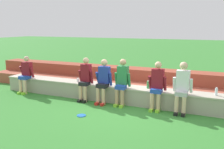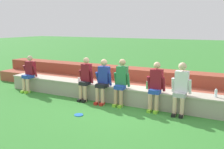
{
  "view_description": "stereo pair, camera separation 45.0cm",
  "coord_description": "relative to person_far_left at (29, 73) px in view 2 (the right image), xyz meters",
  "views": [
    {
      "loc": [
        2.51,
        -6.98,
        2.42
      ],
      "look_at": [
        -0.7,
        0.29,
        0.88
      ],
      "focal_mm": 40.37,
      "sensor_mm": 36.0,
      "label": 1
    },
    {
      "loc": [
        2.91,
        -6.79,
        2.42
      ],
      "look_at": [
        -0.7,
        0.29,
        0.88
      ],
      "focal_mm": 40.37,
      "sensor_mm": 36.0,
      "label": 2
    }
  ],
  "objects": [
    {
      "name": "frisbee",
      "position": [
        3.09,
        -1.31,
        -0.71
      ],
      "size": [
        0.25,
        0.25,
        0.02
      ],
      "primitive_type": "cylinder",
      "color": "blue",
      "rests_on": "ground"
    },
    {
      "name": "water_bottle_mid_left",
      "position": [
        4.48,
        0.36,
        -0.07
      ],
      "size": [
        0.07,
        0.07,
        0.24
      ],
      "color": "green",
      "rests_on": "stone_seating_wall"
    },
    {
      "name": "brick_bleachers",
      "position": [
        3.99,
        1.67,
        -0.36
      ],
      "size": [
        13.18,
        1.46,
        0.86
      ],
      "color": "#A64F3B",
      "rests_on": "ground"
    },
    {
      "name": "stone_seating_wall",
      "position": [
        3.99,
        0.33,
        -0.43
      ],
      "size": [
        9.71,
        0.62,
        0.53
      ],
      "color": "#A8A08E",
      "rests_on": "ground"
    },
    {
      "name": "person_rightmost_edge",
      "position": [
        5.54,
        0.05,
        0.06
      ],
      "size": [
        0.54,
        0.55,
        1.44
      ],
      "color": "beige",
      "rests_on": "ground"
    },
    {
      "name": "ground_plane",
      "position": [
        3.99,
        0.04,
        -0.72
      ],
      "size": [
        80.0,
        80.0,
        0.0
      ],
      "primitive_type": "plane",
      "color": "#388433"
    },
    {
      "name": "person_center",
      "position": [
        3.13,
        -0.0,
        0.03
      ],
      "size": [
        0.53,
        0.53,
        1.39
      ],
      "color": "#DBAD89",
      "rests_on": "ground"
    },
    {
      "name": "person_far_left",
      "position": [
        0.0,
        0.0,
        0.0
      ],
      "size": [
        0.54,
        0.53,
        1.34
      ],
      "color": "beige",
      "rests_on": "ground"
    },
    {
      "name": "plastic_cup_left_end",
      "position": [
        2.02,
        0.3,
        -0.12
      ],
      "size": [
        0.09,
        0.09,
        0.12
      ],
      "primitive_type": "cylinder",
      "color": "white",
      "rests_on": "stone_seating_wall"
    },
    {
      "name": "person_far_right",
      "position": [
        4.83,
        0.03,
        0.04
      ],
      "size": [
        0.52,
        0.48,
        1.41
      ],
      "color": "#DBAD89",
      "rests_on": "ground"
    },
    {
      "name": "water_bottle_mid_right",
      "position": [
        6.42,
        0.33,
        -0.08
      ],
      "size": [
        0.08,
        0.08,
        0.23
      ],
      "color": "silver",
      "rests_on": "stone_seating_wall"
    },
    {
      "name": "person_right_of_center",
      "position": [
        3.73,
        0.06,
        0.04
      ],
      "size": [
        0.51,
        0.52,
        1.43
      ],
      "color": "tan",
      "rests_on": "ground"
    },
    {
      "name": "person_left_of_center",
      "position": [
        2.48,
        0.0,
        0.03
      ],
      "size": [
        0.49,
        0.5,
        1.41
      ],
      "color": "#DBAD89",
      "rests_on": "ground"
    }
  ]
}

